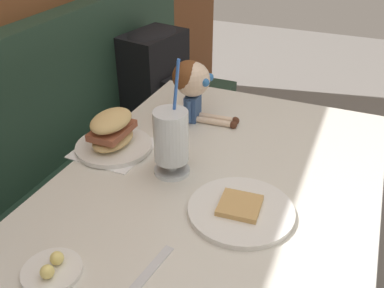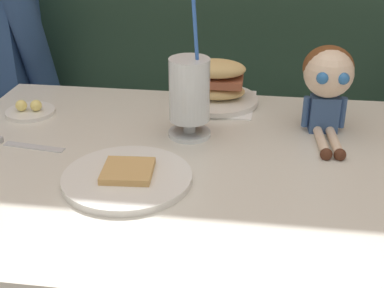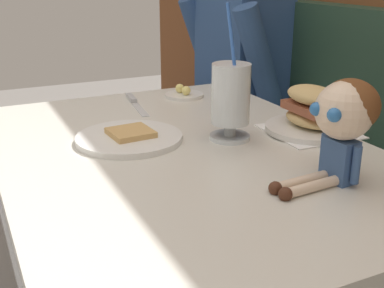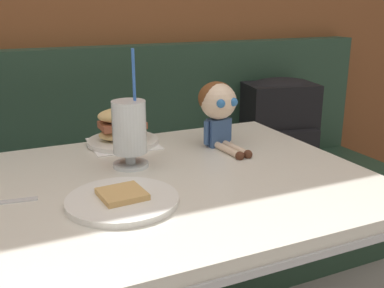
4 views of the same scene
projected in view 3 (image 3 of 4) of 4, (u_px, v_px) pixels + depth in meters
booth_bench at (373, 245)px, 1.52m from camera, size 2.60×0.48×1.00m
diner_table at (186, 226)px, 1.19m from camera, size 1.11×0.81×0.74m
toast_plate at (129, 137)px, 1.17m from camera, size 0.25×0.25×0.03m
milkshake_glass at (231, 98)px, 1.15m from camera, size 0.10×0.10×0.32m
sandwich_plate at (311, 114)px, 1.22m from camera, size 0.22×0.22×0.12m
butter_saucer at (184, 94)px, 1.56m from camera, size 0.12×0.12×0.04m
butter_knife at (134, 101)px, 1.50m from camera, size 0.24×0.05×0.01m
seated_doll at (344, 116)px, 0.92m from camera, size 0.12×0.22×0.20m
diner_patron at (233, 65)px, 2.03m from camera, size 0.55×0.48×0.81m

